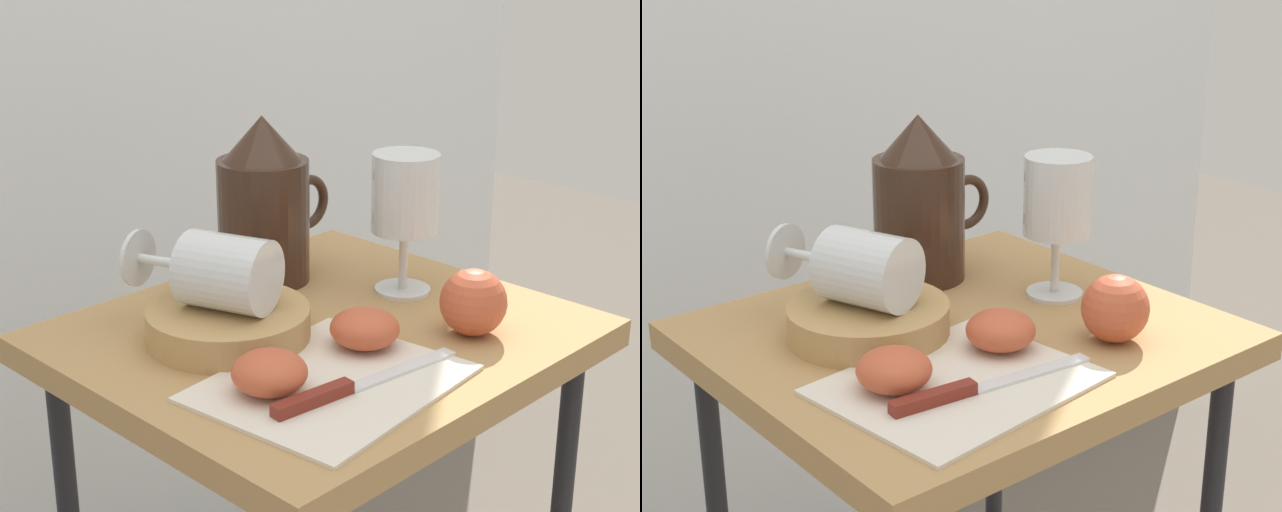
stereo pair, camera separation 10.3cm
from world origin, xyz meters
TOP-DOWN VIEW (x-y plane):
  - table at (0.00, 0.00)m, footprint 0.50×0.45m
  - linen_napkin at (-0.09, -0.10)m, footprint 0.25×0.21m
  - basket_tray at (-0.09, 0.04)m, footprint 0.17×0.17m
  - pitcher at (0.06, 0.15)m, footprint 0.16×0.11m
  - wine_glass_upright at (0.14, 0.01)m, footprint 0.08×0.08m
  - wine_glass_tipped_near at (-0.09, 0.05)m, footprint 0.12×0.17m
  - apple_half_left at (-0.14, -0.08)m, footprint 0.07×0.07m
  - apple_half_right at (-0.01, -0.07)m, footprint 0.07×0.07m
  - apple_whole at (0.10, -0.12)m, footprint 0.07×0.07m
  - knife at (-0.10, -0.12)m, footprint 0.22×0.04m

SIDE VIEW (x-z plane):
  - table at x=0.00m, z-range 0.28..1.01m
  - linen_napkin at x=-0.09m, z-range 0.73..0.74m
  - knife at x=-0.10m, z-range 0.73..0.75m
  - basket_tray at x=-0.09m, z-range 0.73..0.77m
  - apple_half_left at x=-0.14m, z-range 0.74..0.77m
  - apple_half_right at x=-0.01m, z-range 0.74..0.77m
  - apple_whole at x=0.10m, z-range 0.73..0.80m
  - wine_glass_tipped_near at x=-0.09m, z-range 0.77..0.84m
  - pitcher at x=0.06m, z-range 0.71..0.91m
  - wine_glass_upright at x=0.14m, z-range 0.76..0.92m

